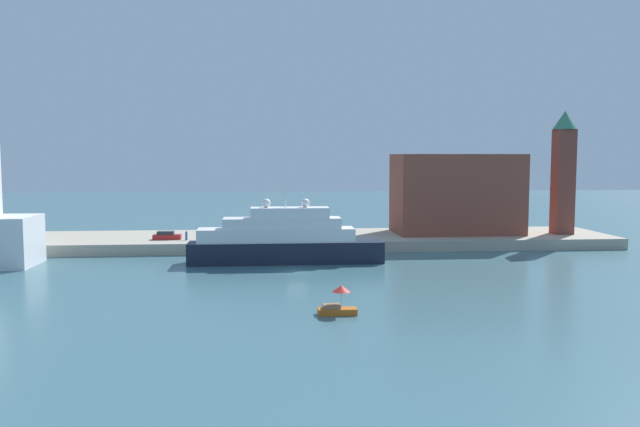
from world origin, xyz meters
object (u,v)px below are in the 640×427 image
person_figure (186,236)px  mooring_bollard (270,239)px  small_motorboat (338,303)px  harbor_building (456,194)px  large_yacht (283,241)px  bell_tower (563,168)px  parked_car (167,236)px

person_figure → mooring_bollard: person_figure is taller
small_motorboat → harbor_building: 57.15m
large_yacht → mooring_bollard: size_ratio=32.10×
bell_tower → mooring_bollard: bell_tower is taller
person_figure → large_yacht: bearing=-40.4°
harbor_building → parked_car: 50.03m
parked_car → person_figure: size_ratio=2.87×
parked_car → small_motorboat: bearing=-63.3°
large_yacht → person_figure: size_ratio=17.69×
harbor_building → mooring_bollard: (-32.80, -9.26, -6.48)m
small_motorboat → parked_car: 50.59m
parked_car → harbor_building: bearing=5.6°
large_yacht → bell_tower: (48.92, 16.18, 10.03)m
large_yacht → person_figure: 19.96m
bell_tower → mooring_bollard: size_ratio=24.60×
person_figure → mooring_bollard: bearing=-13.1°
harbor_building → parked_car: size_ratio=4.78×
mooring_bollard → bell_tower: bearing=7.1°
small_motorboat → mooring_bollard: 41.20m
large_yacht → small_motorboat: size_ratio=7.41×
large_yacht → harbor_building: bearing=31.7°
harbor_building → bell_tower: bearing=-9.1°
small_motorboat → parked_car: parked_car is taller
person_figure → small_motorboat: bearing=-66.1°
large_yacht → harbor_building: 36.73m
parked_car → mooring_bollard: size_ratio=5.21×
bell_tower → person_figure: 65.10m
bell_tower → parked_car: bell_tower is taller
bell_tower → mooring_bollard: 52.39m
large_yacht → person_figure: bearing=139.6°
small_motorboat → parked_car: (-22.75, 45.17, 1.25)m
small_motorboat → bell_tower: 66.03m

